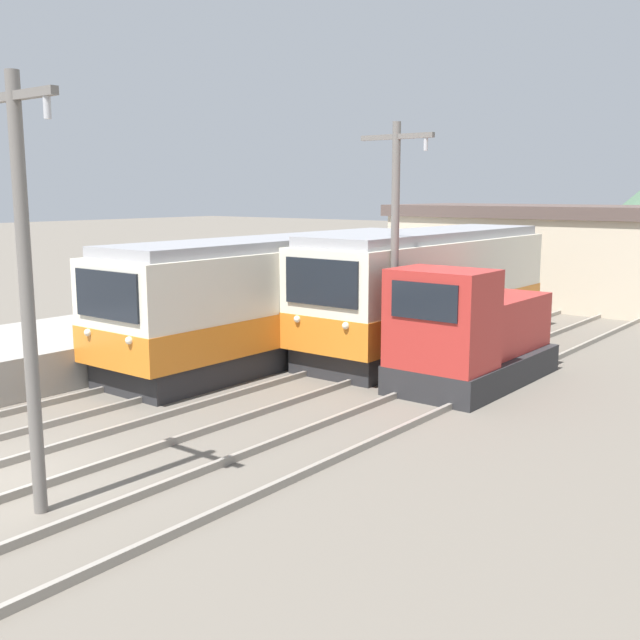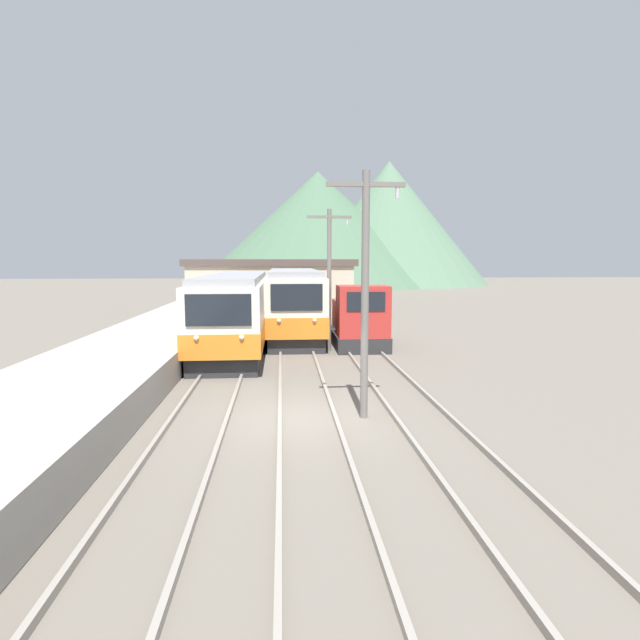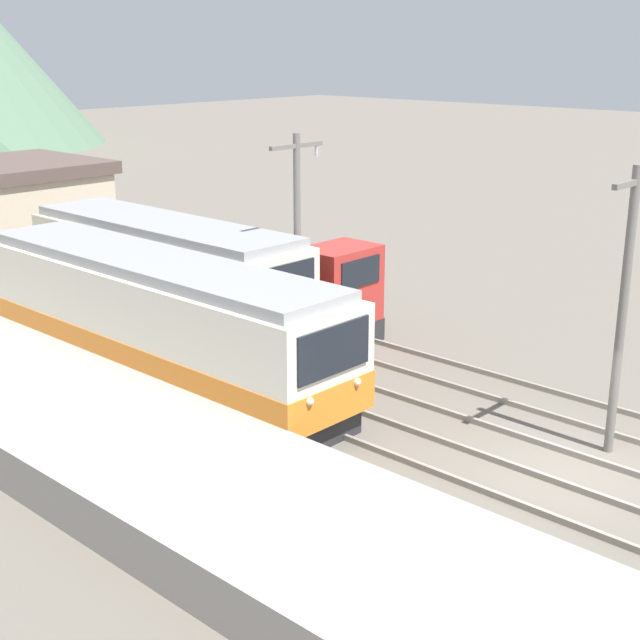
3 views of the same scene
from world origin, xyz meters
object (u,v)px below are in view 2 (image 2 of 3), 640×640
commuter_train_center (294,306)px  catenary_mast_mid (329,274)px  commuter_train_left (236,314)px  shunting_locomotive (358,321)px  catenary_mast_near (365,285)px

commuter_train_center → catenary_mast_mid: bearing=-70.4°
commuter_train_left → catenary_mast_mid: size_ratio=1.99×
commuter_train_center → catenary_mast_mid: catenary_mast_mid is taller
commuter_train_left → shunting_locomotive: size_ratio=2.46×
commuter_train_center → catenary_mast_near: bearing=-83.8°
commuter_train_center → shunting_locomotive: bearing=-45.5°
commuter_train_left → catenary_mast_near: catenary_mast_near is taller
shunting_locomotive → catenary_mast_near: 11.21m
shunting_locomotive → catenary_mast_mid: catenary_mast_mid is taller
commuter_train_center → catenary_mast_mid: 4.84m
shunting_locomotive → catenary_mast_near: size_ratio=0.81×
catenary_mast_near → commuter_train_center: bearing=96.2°
commuter_train_left → shunting_locomotive: 5.82m
catenary_mast_mid → commuter_train_left: bearing=166.8°
shunting_locomotive → catenary_mast_mid: bearing=-141.7°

